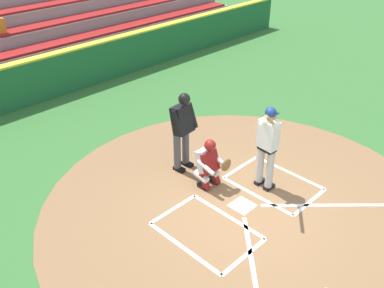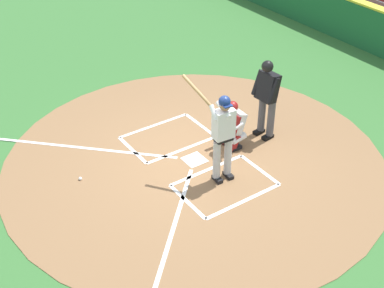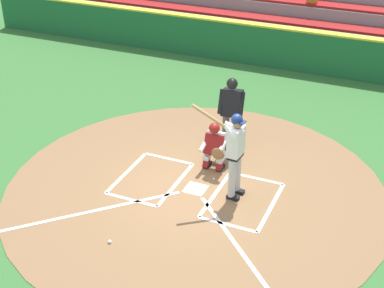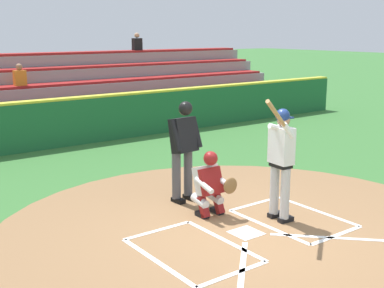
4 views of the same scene
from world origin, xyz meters
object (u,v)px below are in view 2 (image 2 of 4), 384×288
object	(u,v)px
batter	(223,132)
plate_umpire	(267,94)
catcher	(233,124)
baseball	(80,179)

from	to	relation	value
batter	plate_umpire	distance (m)	1.86
catcher	baseball	bearing A→B (deg)	76.37
batter	catcher	distance (m)	1.26
plate_umpire	catcher	bearing A→B (deg)	85.65
batter	baseball	size ratio (longest dim) A/B	28.76
batter	catcher	world-z (taller)	batter
batter	baseball	world-z (taller)	batter
baseball	catcher	bearing A→B (deg)	-103.63
batter	plate_umpire	bearing A→B (deg)	-68.07
catcher	plate_umpire	xyz separation A→B (m)	(-0.07, -0.86, 0.49)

